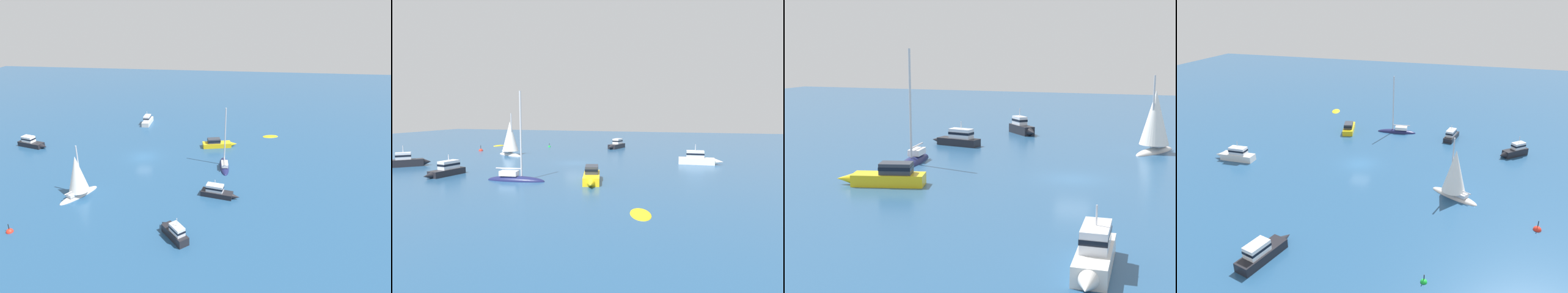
# 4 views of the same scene
# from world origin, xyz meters

# --- Properties ---
(ground_plane) EXTENTS (160.00, 160.00, 0.00)m
(ground_plane) POSITION_xyz_m (0.00, 0.00, 0.00)
(ground_plane) COLOR navy
(launch) EXTENTS (5.91, 1.57, 2.79)m
(launch) POSITION_xyz_m (-16.84, -3.65, 0.76)
(launch) COLOR silver
(launch) RESTS_ON ground
(launch_1) EXTENTS (2.79, 6.28, 1.61)m
(launch_1) POSITION_xyz_m (-5.91, 11.92, 0.64)
(launch_1) COLOR yellow
(launch_1) RESTS_ON ground
(cabin_cruiser) EXTENTS (2.68, 6.04, 1.90)m
(cabin_cruiser) POSITION_xyz_m (-1.84, -21.06, 0.74)
(cabin_cruiser) COLOR black
(cabin_cruiser) RESTS_ON ground
(yacht) EXTENTS (5.86, 4.03, 7.45)m
(yacht) POSITION_xyz_m (13.01, -5.22, 2.60)
(yacht) COLOR silver
(yacht) RESTS_ON ground
(launch_2) EXTENTS (4.23, 3.99, 2.82)m
(launch_2) POSITION_xyz_m (20.18, 8.98, 0.75)
(launch_2) COLOR black
(launch_2) RESTS_ON ground
(yacht_1) EXTENTS (6.42, 2.03, 9.87)m
(yacht_1) POSITION_xyz_m (1.95, 13.56, 0.22)
(yacht_1) COLOR #191E4C
(yacht_1) RESTS_ON ground
(motor_cruiser) EXTENTS (2.15, 5.28, 2.36)m
(motor_cruiser) POSITION_xyz_m (10.94, 13.06, 0.68)
(motor_cruiser) COLOR black
(motor_cruiser) RESTS_ON ground
(rib_1) EXTENTS (2.19, 3.25, 0.31)m
(rib_1) POSITION_xyz_m (-12.25, 21.73, 0.00)
(rib_1) COLOR yellow
(rib_1) RESTS_ON ground
(channel_buoy) EXTENTS (0.56, 0.56, 1.03)m
(channel_buoy) POSITION_xyz_m (12.12, -19.91, 0.01)
(channel_buoy) COLOR green
(channel_buoy) RESTS_ON ground
(mooring_buoy) EXTENTS (0.80, 0.80, 1.43)m
(mooring_buoy) POSITION_xyz_m (21.58, -9.55, 0.01)
(mooring_buoy) COLOR red
(mooring_buoy) RESTS_ON ground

